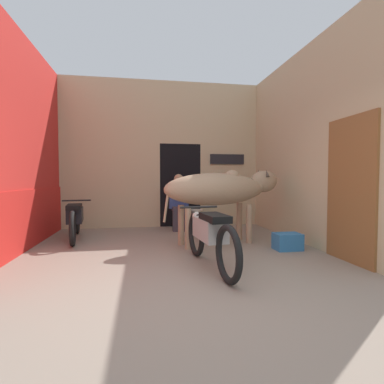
% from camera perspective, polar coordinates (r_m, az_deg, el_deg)
% --- Properties ---
extents(ground_plane, '(30.00, 30.00, 0.00)m').
position_cam_1_polar(ground_plane, '(3.32, 0.27, -18.80)').
color(ground_plane, gray).
extents(wall_left_shopfront, '(0.25, 4.46, 3.64)m').
position_cam_1_polar(wall_left_shopfront, '(5.66, -30.61, 7.79)').
color(wall_left_shopfront, red).
rests_on(wall_left_shopfront, ground_plane).
extents(wall_back_with_doorway, '(4.90, 0.93, 3.64)m').
position_cam_1_polar(wall_back_with_doorway, '(7.78, -4.64, 5.19)').
color(wall_back_with_doorway, '#C6B289').
rests_on(wall_back_with_doorway, ground_plane).
extents(wall_right_with_door, '(0.22, 4.46, 3.64)m').
position_cam_1_polar(wall_right_with_door, '(6.09, 20.87, 7.90)').
color(wall_right_with_door, '#C6B289').
rests_on(wall_right_with_door, ground_plane).
extents(cow, '(2.40, 1.06, 1.40)m').
position_cam_1_polar(cow, '(5.57, 5.74, 0.51)').
color(cow, tan).
rests_on(cow, ground_plane).
extents(motorcycle_near, '(0.58, 1.98, 0.80)m').
position_cam_1_polar(motorcycle_near, '(4.08, 3.40, -8.09)').
color(motorcycle_near, black).
rests_on(motorcycle_near, ground_plane).
extents(motorcycle_far, '(0.58, 1.93, 0.76)m').
position_cam_1_polar(motorcycle_far, '(6.39, -21.38, -4.61)').
color(motorcycle_far, black).
rests_on(motorcycle_far, ground_plane).
extents(shopkeeper_seated, '(0.44, 0.34, 1.31)m').
position_cam_1_polar(shopkeeper_seated, '(6.96, -2.52, -1.70)').
color(shopkeeper_seated, '#3D3842').
rests_on(shopkeeper_seated, ground_plane).
extents(plastic_stool, '(0.33, 0.33, 0.47)m').
position_cam_1_polar(plastic_stool, '(7.25, 0.75, -5.04)').
color(plastic_stool, beige).
rests_on(plastic_stool, ground_plane).
extents(crate, '(0.44, 0.32, 0.28)m').
position_cam_1_polar(crate, '(5.39, 17.72, -8.98)').
color(crate, teal).
rests_on(crate, ground_plane).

